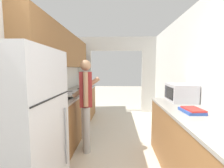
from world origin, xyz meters
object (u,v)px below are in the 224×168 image
at_px(refrigerator, 17,134).
at_px(book_stack, 192,110).
at_px(knife, 80,88).
at_px(microwave, 181,93).
at_px(range_oven, 73,111).
at_px(person, 86,103).

xyz_separation_m(refrigerator, book_stack, (1.89, 0.48, 0.12)).
bearing_deg(knife, microwave, 3.30).
xyz_separation_m(microwave, book_stack, (-0.12, -0.65, -0.12)).
bearing_deg(refrigerator, range_oven, 91.92).
relative_size(person, microwave, 3.43).
bearing_deg(book_stack, knife, 131.94).
xyz_separation_m(person, knife, (-0.48, 1.44, 0.07)).
height_order(range_oven, knife, range_oven).
xyz_separation_m(refrigerator, person, (0.42, 1.20, 0.04)).
bearing_deg(microwave, range_oven, 156.94).
distance_m(refrigerator, knife, 2.64).
distance_m(refrigerator, range_oven, 2.04).
distance_m(refrigerator, person, 1.27).
relative_size(refrigerator, person, 1.02).
relative_size(range_oven, microwave, 2.26).
height_order(book_stack, knife, book_stack).
xyz_separation_m(range_oven, knife, (0.01, 0.63, 0.46)).
relative_size(microwave, knife, 1.47).
height_order(microwave, knife, microwave).
distance_m(range_oven, microwave, 2.33).
bearing_deg(refrigerator, microwave, 29.19).
distance_m(refrigerator, book_stack, 1.95).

